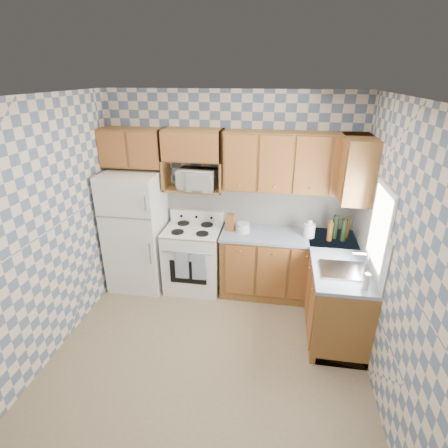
{
  "coord_description": "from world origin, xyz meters",
  "views": [
    {
      "loc": [
        0.64,
        -2.95,
        2.88
      ],
      "look_at": [
        0.05,
        0.75,
        1.25
      ],
      "focal_mm": 28.0,
      "sensor_mm": 36.0,
      "label": 1
    }
  ],
  "objects_px": {
    "refrigerator": "(137,231)",
    "microwave": "(197,179)",
    "stove_body": "(194,259)",
    "electric_kettle": "(309,230)"
  },
  "relations": [
    {
      "from": "stove_body",
      "to": "electric_kettle",
      "type": "distance_m",
      "value": 1.65
    },
    {
      "from": "electric_kettle",
      "to": "microwave",
      "type": "bearing_deg",
      "value": 175.14
    },
    {
      "from": "stove_body",
      "to": "microwave",
      "type": "bearing_deg",
      "value": 65.44
    },
    {
      "from": "refrigerator",
      "to": "microwave",
      "type": "bearing_deg",
      "value": 9.38
    },
    {
      "from": "microwave",
      "to": "electric_kettle",
      "type": "height_order",
      "value": "microwave"
    },
    {
      "from": "microwave",
      "to": "refrigerator",
      "type": "bearing_deg",
      "value": -167.04
    },
    {
      "from": "stove_body",
      "to": "microwave",
      "type": "relative_size",
      "value": 1.85
    },
    {
      "from": "stove_body",
      "to": "electric_kettle",
      "type": "xyz_separation_m",
      "value": [
        1.55,
        -0.01,
        0.56
      ]
    },
    {
      "from": "microwave",
      "to": "electric_kettle",
      "type": "relative_size",
      "value": 2.71
    },
    {
      "from": "electric_kettle",
      "to": "stove_body",
      "type": "bearing_deg",
      "value": 179.6
    }
  ]
}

